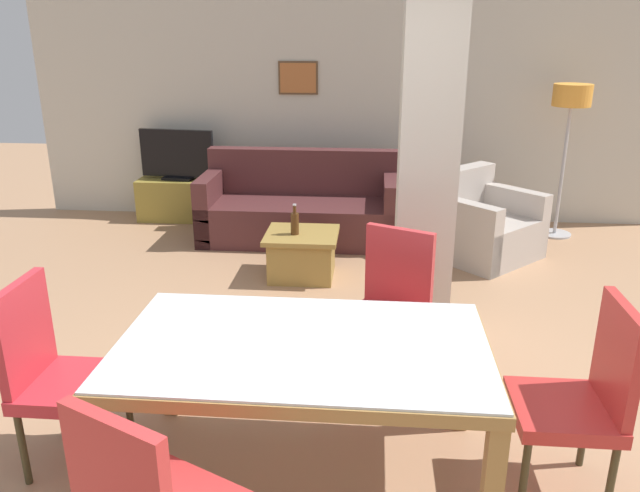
{
  "coord_description": "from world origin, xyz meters",
  "views": [
    {
      "loc": [
        0.31,
        -2.57,
        2.12
      ],
      "look_at": [
        0.0,
        0.94,
        0.89
      ],
      "focal_mm": 35.0,
      "sensor_mm": 36.0,
      "label": 1
    }
  ],
  "objects": [
    {
      "name": "ground_plane",
      "position": [
        0.0,
        0.0,
        0.0
      ],
      "size": [
        18.0,
        18.0,
        0.0
      ],
      "primitive_type": "plane",
      "color": "tan"
    },
    {
      "name": "dining_chair_head_right",
      "position": [
        1.3,
        0.0,
        0.54
      ],
      "size": [
        0.46,
        0.46,
        0.99
      ],
      "rotation": [
        0.0,
        0.0,
        1.57
      ],
      "color": "red",
      "rests_on": "ground_plane"
    },
    {
      "name": "tv_stand",
      "position": [
        -1.93,
        4.29,
        0.24
      ],
      "size": [
        0.94,
        0.4,
        0.48
      ],
      "color": "olive",
      "rests_on": "ground_plane"
    },
    {
      "name": "bottle",
      "position": [
        -0.37,
        2.59,
        0.52
      ],
      "size": [
        0.07,
        0.07,
        0.27
      ],
      "color": "#4C2D14",
      "rests_on": "coffee_table"
    },
    {
      "name": "floor_lamp",
      "position": [
        2.29,
        4.06,
        1.35
      ],
      "size": [
        0.38,
        0.38,
        1.59
      ],
      "color": "#B7B7BC",
      "rests_on": "ground_plane"
    },
    {
      "name": "coffee_table",
      "position": [
        -0.31,
        2.63,
        0.21
      ],
      "size": [
        0.64,
        0.6,
        0.41
      ],
      "color": "olive",
      "rests_on": "ground_plane"
    },
    {
      "name": "armchair",
      "position": [
        1.36,
        3.33,
        0.29
      ],
      "size": [
        1.24,
        1.24,
        0.83
      ],
      "rotation": [
        0.0,
        0.0,
        3.93
      ],
      "color": "#B9ADA4",
      "rests_on": "ground_plane"
    },
    {
      "name": "divider_pillar",
      "position": [
        0.67,
        1.7,
        1.35
      ],
      "size": [
        0.4,
        0.39,
        2.7
      ],
      "color": "beige",
      "rests_on": "ground_plane"
    },
    {
      "name": "tv_screen",
      "position": [
        -1.93,
        4.29,
        0.75
      ],
      "size": [
        0.87,
        0.24,
        0.57
      ],
      "rotation": [
        0.0,
        0.0,
        3.02
      ],
      "color": "black",
      "rests_on": "tv_stand"
    },
    {
      "name": "back_wall",
      "position": [
        -0.0,
        4.57,
        1.35
      ],
      "size": [
        7.2,
        0.09,
        2.7
      ],
      "color": "beige",
      "rests_on": "ground_plane"
    },
    {
      "name": "dining_table",
      "position": [
        0.0,
        0.0,
        0.6
      ],
      "size": [
        1.75,
        1.03,
        0.74
      ],
      "color": "#9F7740",
      "rests_on": "ground_plane"
    },
    {
      "name": "dining_chair_head_left",
      "position": [
        -1.24,
        0.0,
        0.54
      ],
      "size": [
        0.46,
        0.46,
        0.99
      ],
      "rotation": [
        0.0,
        0.0,
        -1.57
      ],
      "color": "red",
      "rests_on": "ground_plane"
    },
    {
      "name": "sofa",
      "position": [
        -0.45,
        3.72,
        0.3
      ],
      "size": [
        2.05,
        0.87,
        0.9
      ],
      "rotation": [
        0.0,
        0.0,
        3.14
      ],
      "color": "#4E2627",
      "rests_on": "ground_plane"
    },
    {
      "name": "dining_chair_far_right",
      "position": [
        0.43,
        0.91,
        0.54
      ],
      "size": [
        0.61,
        0.61,
        0.99
      ],
      "rotation": [
        0.0,
        0.0,
        2.7
      ],
      "color": "#BE3035",
      "rests_on": "ground_plane"
    }
  ]
}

